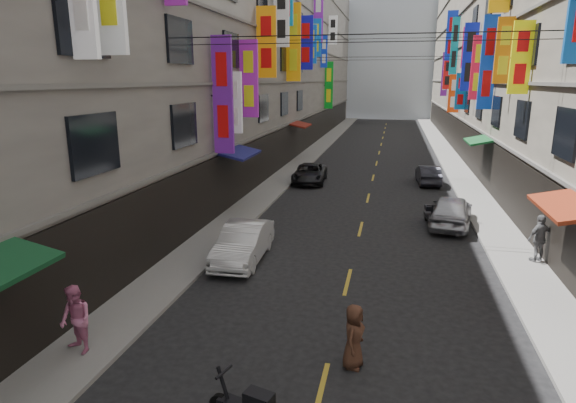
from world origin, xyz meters
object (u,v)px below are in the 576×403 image
at_px(scooter_far_right, 429,215).
at_px(car_right_mid, 451,211).
at_px(pedestrian_crossing, 354,336).
at_px(car_right_far, 428,175).
at_px(car_left_mid, 243,243).
at_px(pedestrian_rfar, 540,238).
at_px(car_left_far, 310,173).
at_px(pedestrian_lfar, 76,320).

xyz_separation_m(scooter_far_right, car_right_mid, (0.95, -0.08, 0.29)).
bearing_deg(car_right_mid, scooter_far_right, 4.74).
height_order(scooter_far_right, car_right_mid, car_right_mid).
height_order(scooter_far_right, pedestrian_crossing, pedestrian_crossing).
bearing_deg(car_right_far, car_right_mid, 89.12).
bearing_deg(pedestrian_crossing, car_left_mid, 48.79).
bearing_deg(car_right_far, scooter_far_right, 83.27).
height_order(car_right_far, pedestrian_crossing, pedestrian_crossing).
xyz_separation_m(car_right_mid, pedestrian_rfar, (2.60, -4.26, 0.27)).
bearing_deg(car_left_far, pedestrian_rfar, -52.88).
height_order(scooter_far_right, pedestrian_lfar, pedestrian_lfar).
bearing_deg(car_left_far, pedestrian_lfar, -98.58).
bearing_deg(pedestrian_rfar, scooter_far_right, -81.59).
xyz_separation_m(scooter_far_right, car_left_far, (-7.05, 8.10, 0.17)).
xyz_separation_m(car_right_mid, pedestrian_crossing, (-3.41, -12.20, 0.05)).
bearing_deg(pedestrian_lfar, car_right_mid, 78.76).
distance_m(scooter_far_right, pedestrian_lfar, 16.07).
bearing_deg(pedestrian_lfar, car_right_far, 92.97).
height_order(car_left_mid, pedestrian_crossing, pedestrian_crossing).
distance_m(pedestrian_lfar, pedestrian_crossing, 6.64).
distance_m(car_right_mid, pedestrian_lfar, 16.55).
bearing_deg(car_left_far, car_left_mid, -93.32).
distance_m(pedestrian_rfar, pedestrian_crossing, 9.96).
bearing_deg(car_right_far, pedestrian_rfar, 98.96).
relative_size(scooter_far_right, car_left_mid, 0.43).
xyz_separation_m(car_left_far, car_right_far, (7.54, 1.18, -0.00)).
bearing_deg(car_left_mid, pedestrian_rfar, 8.33).
bearing_deg(pedestrian_rfar, car_right_mid, -89.46).
height_order(car_right_far, pedestrian_lfar, pedestrian_lfar).
relative_size(pedestrian_lfar, pedestrian_crossing, 1.09).
distance_m(car_left_far, pedestrian_crossing, 20.89).
bearing_deg(car_right_far, pedestrian_lfar, 63.45).
height_order(scooter_far_right, car_left_far, car_left_far).
distance_m(car_left_mid, car_right_far, 17.28).
xyz_separation_m(scooter_far_right, car_right_far, (0.49, 9.28, 0.16)).
xyz_separation_m(car_left_far, pedestrian_rfar, (10.60, -12.44, 0.39)).
bearing_deg(car_right_mid, car_left_mid, 47.44).
relative_size(car_right_far, pedestrian_rfar, 2.09).
distance_m(car_left_far, car_right_far, 7.63).
xyz_separation_m(car_left_far, pedestrian_lfar, (-1.97, -21.38, 0.37)).
height_order(car_left_far, pedestrian_crossing, pedestrian_crossing).
distance_m(scooter_far_right, car_left_far, 10.74).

